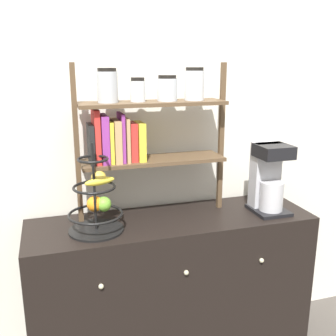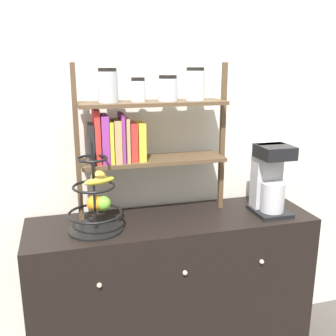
# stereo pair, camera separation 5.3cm
# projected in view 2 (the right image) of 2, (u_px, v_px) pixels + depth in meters

# --- Properties ---
(wall_back) EXTENTS (7.00, 0.05, 2.60)m
(wall_back) POSITION_uv_depth(u_px,v_px,m) (159.00, 122.00, 2.12)
(wall_back) COLOR silver
(wall_back) RESTS_ON ground_plane
(sideboard) EXTENTS (1.45, 0.44, 0.84)m
(sideboard) POSITION_uv_depth(u_px,v_px,m) (172.00, 292.00, 2.11)
(sideboard) COLOR black
(sideboard) RESTS_ON ground_plane
(coffee_maker) EXTENTS (0.18, 0.20, 0.37)m
(coffee_maker) POSITION_uv_depth(u_px,v_px,m) (270.00, 179.00, 2.05)
(coffee_maker) COLOR black
(coffee_maker) RESTS_ON sideboard
(fruit_stand) EXTENTS (0.26, 0.26, 0.42)m
(fruit_stand) POSITION_uv_depth(u_px,v_px,m) (96.00, 201.00, 1.84)
(fruit_stand) COLOR black
(fruit_stand) RESTS_ON sideboard
(shelf_hutch) EXTENTS (0.77, 0.20, 0.77)m
(shelf_hutch) POSITION_uv_depth(u_px,v_px,m) (139.00, 124.00, 1.91)
(shelf_hutch) COLOR brown
(shelf_hutch) RESTS_ON sideboard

